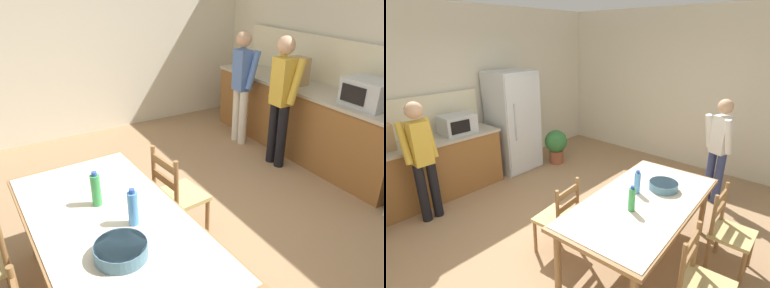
# 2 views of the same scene
# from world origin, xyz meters

# --- Properties ---
(ground_plane) EXTENTS (8.32, 8.32, 0.00)m
(ground_plane) POSITION_xyz_m (0.00, 0.00, 0.00)
(ground_plane) COLOR #9E7A56
(wall_back) EXTENTS (6.52, 0.12, 2.90)m
(wall_back) POSITION_xyz_m (0.00, 2.66, 1.45)
(wall_back) COLOR beige
(wall_back) RESTS_ON ground
(wall_right) EXTENTS (0.12, 5.20, 2.90)m
(wall_right) POSITION_xyz_m (3.26, 0.00, 1.45)
(wall_right) COLOR beige
(wall_right) RESTS_ON ground
(kitchen_counter) EXTENTS (3.02, 0.66, 0.94)m
(kitchen_counter) POSITION_xyz_m (-1.09, 2.23, 0.47)
(kitchen_counter) COLOR brown
(kitchen_counter) RESTS_ON ground
(refrigerator) EXTENTS (0.76, 0.73, 1.82)m
(refrigerator) POSITION_xyz_m (0.90, 2.19, 0.91)
(refrigerator) COLOR silver
(refrigerator) RESTS_ON ground
(microwave) EXTENTS (0.50, 0.39, 0.30)m
(microwave) POSITION_xyz_m (-0.15, 2.21, 1.09)
(microwave) COLOR #B2B7BC
(microwave) RESTS_ON kitchen_counter
(dining_table) EXTENTS (2.07, 1.11, 0.75)m
(dining_table) POSITION_xyz_m (0.23, -0.89, 0.68)
(dining_table) COLOR olive
(dining_table) RESTS_ON ground
(bottle_near_centre) EXTENTS (0.07, 0.07, 0.27)m
(bottle_near_centre) POSITION_xyz_m (-0.02, -0.90, 0.88)
(bottle_near_centre) COLOR green
(bottle_near_centre) RESTS_ON dining_table
(bottle_off_centre) EXTENTS (0.07, 0.07, 0.27)m
(bottle_off_centre) POSITION_xyz_m (0.32, -0.75, 0.88)
(bottle_off_centre) COLOR #4C8ED6
(bottle_off_centre) RESTS_ON dining_table
(serving_bowl) EXTENTS (0.32, 0.32, 0.09)m
(serving_bowl) POSITION_xyz_m (0.59, -0.94, 0.80)
(serving_bowl) COLOR slate
(serving_bowl) RESTS_ON dining_table
(chair_side_near_right) EXTENTS (0.43, 0.41, 0.91)m
(chair_side_near_right) POSITION_xyz_m (0.73, -1.65, 0.44)
(chair_side_near_right) COLOR olive
(chair_side_near_right) RESTS_ON ground
(chair_side_far_left) EXTENTS (0.46, 0.45, 0.91)m
(chair_side_far_left) POSITION_xyz_m (-0.26, -0.12, 0.44)
(chair_side_far_left) COLOR olive
(chair_side_far_left) RESTS_ON ground
(chair_side_near_left) EXTENTS (0.45, 0.43, 0.91)m
(chair_side_near_left) POSITION_xyz_m (-0.19, -1.70, 0.44)
(chair_side_near_left) COLOR olive
(chair_side_near_left) RESTS_ON ground
(person_at_counter) EXTENTS (0.41, 0.28, 1.64)m
(person_at_counter) POSITION_xyz_m (-0.94, 1.69, 0.92)
(person_at_counter) COLOR black
(person_at_counter) RESTS_ON ground
(person_by_table) EXTENTS (0.35, 0.44, 1.57)m
(person_by_table) POSITION_xyz_m (2.08, -1.06, 0.88)
(person_by_table) COLOR navy
(person_by_table) RESTS_ON ground
(potted_plant) EXTENTS (0.44, 0.44, 0.67)m
(potted_plant) POSITION_xyz_m (1.57, 1.76, 0.39)
(potted_plant) COLOR brown
(potted_plant) RESTS_ON ground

